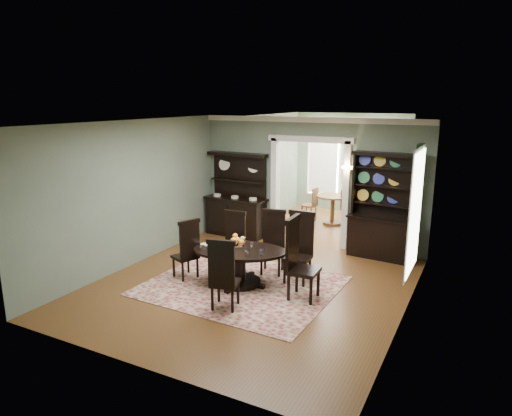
% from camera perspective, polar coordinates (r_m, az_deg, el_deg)
% --- Properties ---
extents(room, '(5.51, 6.01, 3.01)m').
position_cam_1_polar(room, '(8.19, -0.56, 0.59)').
color(room, brown).
rests_on(room, ground).
extents(parlor, '(3.51, 3.50, 3.01)m').
position_cam_1_polar(parlor, '(13.23, 10.67, 5.05)').
color(parlor, brown).
rests_on(parlor, ground).
extents(doorway_trim, '(2.08, 0.25, 2.57)m').
position_cam_1_polar(doorway_trim, '(10.84, 6.78, 3.90)').
color(doorway_trim, white).
rests_on(doorway_trim, floor).
extents(right_window, '(0.15, 1.47, 2.12)m').
position_cam_1_polar(right_window, '(8.21, 19.34, 0.02)').
color(right_window, white).
rests_on(right_window, wall_right).
extents(wall_sconce, '(0.27, 0.21, 0.21)m').
position_cam_1_polar(wall_sconce, '(10.36, 11.46, 4.81)').
color(wall_sconce, '#C48034').
rests_on(wall_sconce, back_wall_right).
extents(rug, '(3.47, 2.95, 0.01)m').
position_cam_1_polar(rug, '(8.65, -1.83, -9.66)').
color(rug, maroon).
rests_on(rug, floor).
extents(dining_table, '(2.02, 2.02, 0.69)m').
position_cam_1_polar(dining_table, '(8.55, -2.03, -6.54)').
color(dining_table, black).
rests_on(dining_table, rug).
extents(centerpiece, '(1.37, 0.88, 0.22)m').
position_cam_1_polar(centerpiece, '(8.56, -2.29, -4.56)').
color(centerpiece, silver).
rests_on(centerpiece, dining_table).
extents(chair_far_left, '(0.48, 0.46, 1.24)m').
position_cam_1_polar(chair_far_left, '(9.15, -2.82, -4.03)').
color(chair_far_left, black).
rests_on(chair_far_left, rug).
extents(chair_far_mid, '(0.56, 0.55, 1.27)m').
position_cam_1_polar(chair_far_mid, '(9.13, 2.16, -3.96)').
color(chair_far_mid, black).
rests_on(chair_far_mid, rug).
extents(chair_far_right, '(0.53, 0.50, 1.35)m').
position_cam_1_polar(chair_far_right, '(8.72, 5.49, -4.57)').
color(chair_far_right, black).
rests_on(chair_far_right, rug).
extents(chair_end_left, '(0.56, 0.57, 1.20)m').
position_cam_1_polar(chair_end_left, '(8.84, -8.54, -4.96)').
color(chair_end_left, black).
rests_on(chair_end_left, rug).
extents(chair_end_right, '(0.53, 0.56, 1.45)m').
position_cam_1_polar(chair_end_right, '(7.94, 5.21, -6.01)').
color(chair_end_right, black).
rests_on(chair_end_right, rug).
extents(chair_near, '(0.55, 0.53, 1.24)m').
position_cam_1_polar(chair_near, '(7.49, -4.14, -8.12)').
color(chair_near, black).
rests_on(chair_near, rug).
extents(sideboard, '(1.62, 0.64, 2.10)m').
position_cam_1_polar(sideboard, '(11.57, -2.45, 0.14)').
color(sideboard, black).
rests_on(sideboard, floor).
extents(welsh_dresser, '(1.52, 0.66, 2.30)m').
position_cam_1_polar(welsh_dresser, '(10.28, 15.56, -1.50)').
color(welsh_dresser, black).
rests_on(welsh_dresser, floor).
extents(parlor_table, '(0.89, 0.89, 0.82)m').
position_cam_1_polar(parlor_table, '(12.75, 9.55, 0.30)').
color(parlor_table, brown).
rests_on(parlor_table, parlor_floor).
extents(parlor_chair_left, '(0.43, 0.41, 0.98)m').
position_cam_1_polar(parlor_chair_left, '(12.96, 6.92, 0.56)').
color(parlor_chair_left, brown).
rests_on(parlor_chair_left, parlor_floor).
extents(parlor_chair_right, '(0.46, 0.45, 1.04)m').
position_cam_1_polar(parlor_chair_right, '(12.60, 11.20, 0.16)').
color(parlor_chair_right, brown).
rests_on(parlor_chair_right, parlor_floor).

